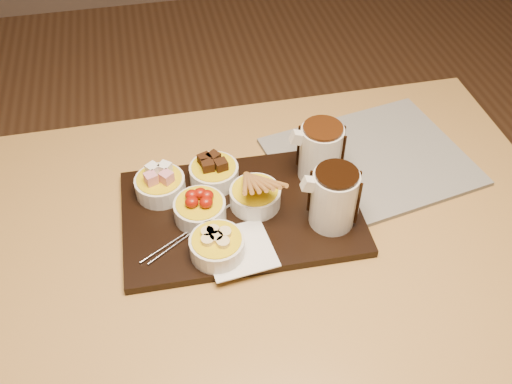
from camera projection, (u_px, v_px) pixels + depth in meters
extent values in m
cube|color=#AE8240|center=(264.00, 236.00, 1.12)|extent=(1.20, 0.80, 0.04)
cylinder|color=#AE8240|center=(40.00, 265.00, 1.54)|extent=(0.06, 0.06, 0.71)
cylinder|color=#AE8240|center=(414.00, 204.00, 1.70)|extent=(0.06, 0.06, 0.71)
cube|color=black|center=(241.00, 213.00, 1.12)|extent=(0.47, 0.31, 0.02)
cube|color=white|center=(239.00, 250.00, 1.04)|extent=(0.13, 0.13, 0.00)
cylinder|color=silver|center=(160.00, 186.00, 1.13)|extent=(0.10, 0.10, 0.04)
cylinder|color=silver|center=(214.00, 174.00, 1.16)|extent=(0.10, 0.10, 0.04)
cylinder|color=silver|center=(200.00, 210.00, 1.09)|extent=(0.10, 0.10, 0.04)
cylinder|color=silver|center=(255.00, 197.00, 1.11)|extent=(0.10, 0.10, 0.04)
cylinder|color=silver|center=(217.00, 247.00, 1.02)|extent=(0.10, 0.10, 0.04)
cylinder|color=silver|center=(334.00, 199.00, 1.05)|extent=(0.09, 0.09, 0.12)
cylinder|color=silver|center=(321.00, 153.00, 1.14)|extent=(0.09, 0.09, 0.12)
cube|color=beige|center=(371.00, 161.00, 1.23)|extent=(0.45, 0.39, 0.01)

